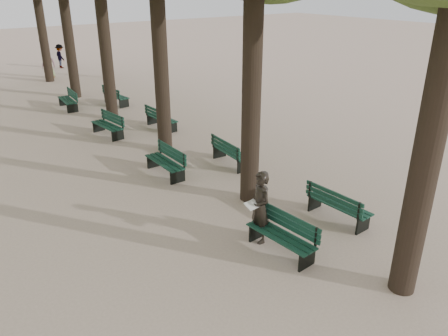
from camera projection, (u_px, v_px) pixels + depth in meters
ground at (281, 267)px, 9.71m from camera, size 120.00×120.00×0.00m
bench_left_0 at (281, 242)px, 10.12m from camera, size 0.71×1.84×0.92m
bench_left_1 at (165, 167)px, 14.22m from camera, size 0.57×1.80×0.92m
bench_left_2 at (108, 129)px, 17.80m from camera, size 0.78×1.85×0.92m
bench_left_3 at (68, 103)px, 21.55m from camera, size 0.68×1.83×0.92m
bench_right_0 at (338, 211)px, 11.52m from camera, size 0.66×1.83×0.92m
bench_right_1 at (231, 157)px, 15.01m from camera, size 0.70×1.84×0.92m
bench_right_2 at (162, 122)px, 18.72m from camera, size 0.67×1.83×0.92m
bench_right_3 at (116, 99)px, 22.31m from camera, size 0.73×1.85×0.92m
man_with_map at (260, 207)px, 10.36m from camera, size 0.68×0.78×1.81m
pedestrian_b at (60, 56)px, 31.47m from camera, size 0.38×1.10×1.68m
pedestrian_d at (49, 64)px, 28.27m from camera, size 0.92×0.73×1.76m
pedestrian_c at (107, 66)px, 28.34m from camera, size 0.37×0.93×1.56m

